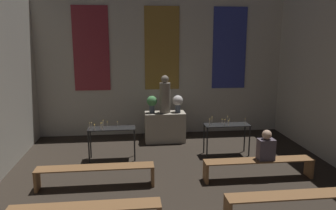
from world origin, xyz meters
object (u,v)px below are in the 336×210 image
(altar, at_px, (165,127))
(pew_back_left, at_px, (96,172))
(pew_back_right, at_px, (259,164))
(person_seated, at_px, (266,147))
(flower_vase_right, at_px, (178,102))
(flower_vase_left, at_px, (152,102))
(candle_rack_left, at_px, (111,133))
(candle_rack_right, at_px, (227,129))
(pew_second_right, at_px, (295,200))
(statue, at_px, (165,96))

(altar, relative_size, pew_back_left, 0.49)
(pew_back_right, distance_m, person_seated, 0.43)
(flower_vase_right, bearing_deg, flower_vase_left, 180.00)
(pew_back_right, height_order, person_seated, person_seated)
(candle_rack_left, height_order, person_seated, person_seated)
(candle_rack_right, bearing_deg, altar, 138.06)
(flower_vase_right, distance_m, pew_back_left, 3.78)
(flower_vase_left, height_order, flower_vase_right, same)
(candle_rack_left, height_order, pew_back_left, candle_rack_left)
(candle_rack_left, xyz_separation_m, person_seated, (3.46, -1.60, 0.03))
(altar, relative_size, pew_second_right, 0.49)
(pew_second_right, bearing_deg, candle_rack_left, 135.56)
(pew_second_right, relative_size, person_seated, 3.62)
(flower_vase_right, relative_size, pew_back_right, 0.21)
(flower_vase_right, xyz_separation_m, person_seated, (1.54, -2.96, -0.47))
(candle_rack_right, relative_size, pew_back_right, 0.49)
(candle_rack_right, relative_size, pew_second_right, 0.49)
(candle_rack_left, bearing_deg, person_seated, -24.81)
(pew_second_right, bearing_deg, pew_back_left, 155.20)
(flower_vase_left, distance_m, pew_second_right, 5.17)
(statue, xyz_separation_m, flower_vase_right, (0.39, 0.00, -0.19))
(statue, relative_size, pew_back_left, 0.46)
(altar, bearing_deg, pew_back_right, -58.93)
(pew_back_left, bearing_deg, pew_back_right, 0.00)
(altar, distance_m, pew_back_left, 3.46)
(flower_vase_left, distance_m, candle_rack_left, 1.84)
(candle_rack_left, xyz_separation_m, pew_back_left, (-0.26, -1.60, -0.38))
(flower_vase_left, relative_size, pew_back_right, 0.21)
(statue, relative_size, candle_rack_right, 0.93)
(statue, xyz_separation_m, pew_second_right, (1.78, -4.61, -1.07))
(person_seated, bearing_deg, pew_back_left, 180.00)
(altar, xyz_separation_m, candle_rack_right, (1.51, -1.36, 0.27))
(candle_rack_right, bearing_deg, pew_second_right, -85.22)
(flower_vase_right, bearing_deg, candle_rack_left, -144.67)
(flower_vase_left, xyz_separation_m, pew_second_right, (2.17, -4.61, -0.88))
(candle_rack_right, distance_m, pew_back_left, 3.68)
(statue, height_order, pew_back_left, statue)
(altar, relative_size, flower_vase_left, 2.34)
(statue, xyz_separation_m, candle_rack_left, (-1.53, -1.36, -0.69))
(candle_rack_left, bearing_deg, flower_vase_right, 35.33)
(flower_vase_left, distance_m, person_seated, 3.79)
(flower_vase_left, xyz_separation_m, person_seated, (2.32, -2.96, -0.47))
(flower_vase_right, distance_m, candle_rack_left, 2.40)
(pew_second_right, distance_m, pew_back_right, 1.65)
(candle_rack_right, bearing_deg, candle_rack_left, -179.97)
(flower_vase_right, height_order, candle_rack_left, flower_vase_right)
(pew_second_right, distance_m, pew_back_left, 3.93)
(person_seated, bearing_deg, candle_rack_left, 155.19)
(flower_vase_left, height_order, pew_back_left, flower_vase_left)
(flower_vase_right, bearing_deg, pew_second_right, -73.18)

